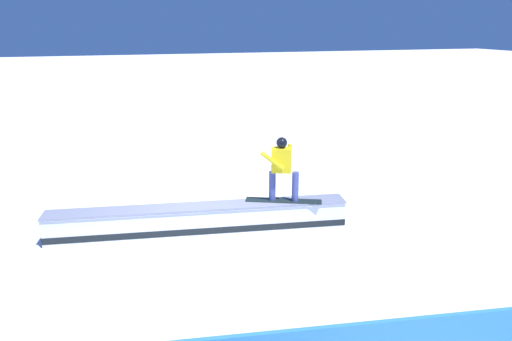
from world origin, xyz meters
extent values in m
plane|color=white|center=(0.00, 0.00, 0.00)|extent=(120.00, 120.00, 0.00)
cube|color=white|center=(0.00, 0.00, 0.29)|extent=(6.11, 1.32, 0.58)
cube|color=black|center=(0.00, 0.00, 0.14)|extent=(6.12, 1.33, 0.14)
cube|color=gray|center=(0.00, 0.00, 0.60)|extent=(6.12, 1.37, 0.04)
cube|color=black|center=(-1.74, 0.25, 0.63)|extent=(1.57, 0.86, 0.01)
cylinder|color=#444E95|center=(-1.52, 0.16, 0.95)|extent=(0.18, 0.18, 0.62)
cylinder|color=#444E95|center=(-1.96, 0.34, 0.95)|extent=(0.18, 0.18, 0.62)
cube|color=yellow|center=(-1.69, 0.23, 1.51)|extent=(0.46, 0.38, 0.51)
sphere|color=black|center=(-1.69, 0.23, 1.88)|extent=(0.22, 0.22, 0.22)
cylinder|color=yellow|center=(-1.46, 0.31, 1.54)|extent=(0.49, 0.28, 0.40)
cylinder|color=yellow|center=(-1.85, 0.12, 1.54)|extent=(0.25, 0.17, 0.55)
camera|label=1|loc=(1.48, 8.79, 4.17)|focal=32.68mm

